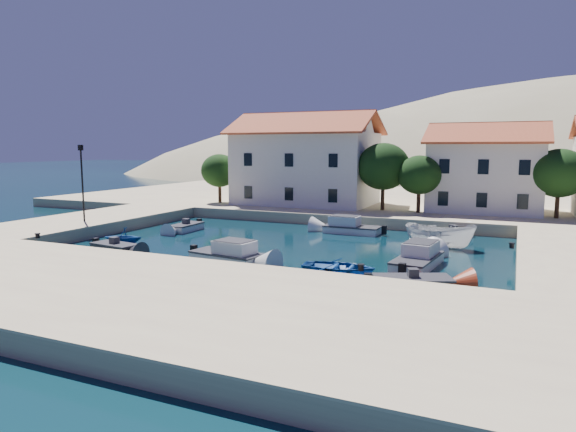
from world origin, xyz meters
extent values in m
plane|color=black|center=(0.00, 0.00, 0.00)|extent=(400.00, 400.00, 0.00)
cube|color=tan|center=(0.00, -6.00, 0.50)|extent=(52.00, 12.00, 1.00)
cube|color=tan|center=(-19.00, 10.00, 0.50)|extent=(8.00, 20.00, 1.00)
cube|color=tan|center=(2.00, 38.00, 0.50)|extent=(80.00, 36.00, 1.00)
ellipsoid|color=gray|center=(-10.00, 110.00, -20.00)|extent=(198.00, 126.00, 72.00)
cube|color=silver|center=(-6.00, 28.00, 4.75)|extent=(14.00, 9.00, 7.50)
pyramid|color=#A83F25|center=(-6.00, 28.00, 9.60)|extent=(14.70, 9.45, 2.20)
cube|color=silver|center=(12.00, 29.00, 4.25)|extent=(10.00, 8.00, 6.50)
pyramid|color=#A83F25|center=(12.00, 29.00, 8.40)|extent=(10.50, 8.40, 1.80)
cylinder|color=#382314|center=(-15.00, 25.00, 2.25)|extent=(0.36, 0.36, 2.50)
ellipsoid|color=black|center=(-15.00, 25.00, 4.50)|extent=(4.00, 4.00, 3.60)
cylinder|color=#382314|center=(3.00, 25.50, 2.50)|extent=(0.36, 0.36, 3.00)
ellipsoid|color=black|center=(3.00, 25.50, 5.20)|extent=(5.00, 5.00, 4.50)
cylinder|color=#382314|center=(6.50, 25.00, 2.25)|extent=(0.36, 0.36, 2.50)
ellipsoid|color=black|center=(6.50, 25.00, 4.50)|extent=(4.00, 4.00, 3.60)
cylinder|color=#382314|center=(18.00, 26.00, 2.38)|extent=(0.36, 0.36, 2.75)
ellipsoid|color=black|center=(18.00, 26.00, 4.85)|extent=(4.60, 4.60, 4.14)
cylinder|color=black|center=(-17.50, 8.00, 4.00)|extent=(0.14, 0.14, 6.00)
cube|color=black|center=(-17.50, 8.00, 7.00)|extent=(0.35, 0.25, 0.45)
cylinder|color=black|center=(-14.30, 0.80, 1.15)|extent=(0.36, 0.36, 0.30)
cylinder|color=black|center=(8.00, 0.80, 1.15)|extent=(0.36, 0.36, 0.30)
cylinder|color=black|center=(14.70, 10.00, 1.15)|extent=(0.36, 0.36, 0.30)
cube|color=#323136|center=(-9.71, 2.98, 0.25)|extent=(3.44, 1.91, 0.90)
cube|color=#323136|center=(-9.71, 2.98, 0.58)|extent=(3.52, 1.95, 0.10)
cube|color=#323136|center=(-9.71, 2.98, 0.80)|extent=(0.57, 0.57, 0.50)
cube|color=silver|center=(-1.31, 3.52, 0.25)|extent=(4.71, 2.54, 0.90)
cube|color=#323136|center=(-1.31, 3.52, 0.58)|extent=(4.82, 2.59, 0.10)
cube|color=silver|center=(-1.31, 3.52, 0.95)|extent=(2.58, 1.95, 0.90)
imported|color=#1B4C96|center=(5.82, 3.91, 0.00)|extent=(4.44, 3.38, 0.86)
cube|color=maroon|center=(10.30, 2.09, 0.25)|extent=(4.09, 3.04, 0.90)
cube|color=#323136|center=(10.30, 2.09, 0.58)|extent=(4.19, 3.11, 0.10)
cube|color=#323136|center=(10.30, 2.09, 0.80)|extent=(0.66, 0.66, 0.50)
cube|color=silver|center=(9.65, 7.02, 0.25)|extent=(2.45, 5.02, 0.90)
cube|color=#323136|center=(9.65, 7.02, 0.58)|extent=(2.50, 5.14, 0.10)
cube|color=silver|center=(9.65, 7.02, 0.95)|extent=(1.92, 2.72, 0.90)
imported|color=silver|center=(10.00, 13.73, 0.00)|extent=(5.22, 2.59, 1.93)
cube|color=silver|center=(10.43, 18.01, 0.25)|extent=(2.83, 3.88, 0.90)
cube|color=#323136|center=(10.43, 18.01, 0.58)|extent=(2.89, 3.96, 0.10)
cube|color=#323136|center=(10.43, 18.01, 0.80)|extent=(0.65, 0.65, 0.50)
imported|color=#1B4C96|center=(-11.13, 5.40, 0.00)|extent=(3.32, 3.07, 1.45)
cube|color=silver|center=(-10.56, 12.38, 0.25)|extent=(1.51, 3.32, 0.90)
cube|color=#323136|center=(-10.56, 12.38, 0.58)|extent=(1.54, 3.39, 0.10)
cube|color=#323136|center=(-10.56, 12.38, 0.80)|extent=(0.51, 0.51, 0.50)
cube|color=silver|center=(2.58, 16.97, 0.25)|extent=(4.50, 1.95, 0.90)
cube|color=#323136|center=(2.58, 16.97, 0.58)|extent=(4.61, 1.99, 0.10)
cube|color=silver|center=(2.58, 16.97, 0.95)|extent=(2.39, 1.64, 0.90)
camera|label=1|loc=(14.81, -23.17, 7.03)|focal=32.00mm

